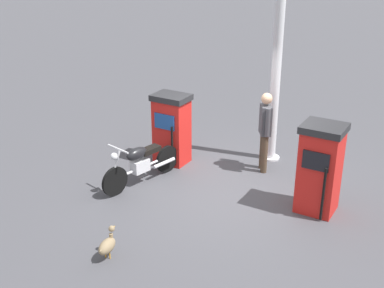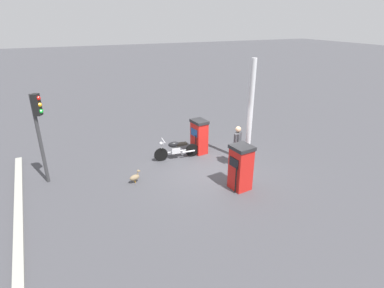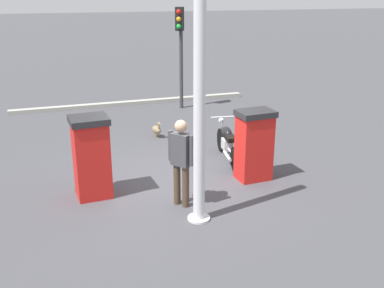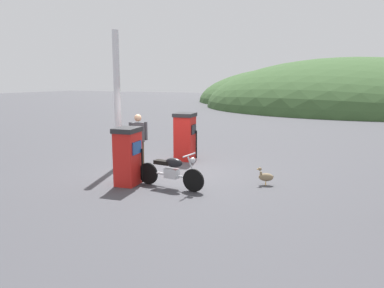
{
  "view_description": "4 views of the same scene",
  "coord_description": "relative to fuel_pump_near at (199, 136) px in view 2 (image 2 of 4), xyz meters",
  "views": [
    {
      "loc": [
        7.06,
        4.6,
        4.44
      ],
      "look_at": [
        1.1,
        -0.04,
        1.28
      ],
      "focal_mm": 45.98,
      "sensor_mm": 36.0,
      "label": 1
    },
    {
      "loc": [
        4.99,
        9.42,
        5.53
      ],
      "look_at": [
        0.72,
        -0.19,
        1.13
      ],
      "focal_mm": 28.39,
      "sensor_mm": 36.0,
      "label": 2
    },
    {
      "loc": [
        -8.7,
        1.86,
        3.95
      ],
      "look_at": [
        0.51,
        -0.53,
        0.61
      ],
      "focal_mm": 43.11,
      "sensor_mm": 36.0,
      "label": 3
    },
    {
      "loc": [
        5.26,
        -9.48,
        2.71
      ],
      "look_at": [
        0.8,
        -0.04,
        0.9
      ],
      "focal_mm": 34.92,
      "sensor_mm": 36.0,
      "label": 4
    }
  ],
  "objects": [
    {
      "name": "roadside_traffic_light",
      "position": [
        6.05,
        0.15,
        1.48
      ],
      "size": [
        0.39,
        0.31,
        3.25
      ],
      "color": "#38383A",
      "rests_on": "ground"
    },
    {
      "name": "road_edge_kerb",
      "position": [
        6.98,
        1.66,
        -0.7
      ],
      "size": [
        0.77,
        8.0,
        0.12
      ],
      "color": "#9E9E93",
      "rests_on": "ground"
    },
    {
      "name": "motorcycle_near_pump",
      "position": [
        1.16,
        0.19,
        -0.31
      ],
      "size": [
        1.93,
        0.56,
        0.92
      ],
      "color": "black",
      "rests_on": "ground"
    },
    {
      "name": "fuel_pump_near",
      "position": [
        0.0,
        0.0,
        0.0
      ],
      "size": [
        0.65,
        0.81,
        1.5
      ],
      "color": "red",
      "rests_on": "ground"
    },
    {
      "name": "ground_plane",
      "position": [
        0.27,
        1.66,
        -0.76
      ],
      "size": [
        120.0,
        120.0,
        0.0
      ],
      "primitive_type": "plane",
      "color": "#424247"
    },
    {
      "name": "fuel_pump_far",
      "position": [
        -0.0,
        3.32,
        0.05
      ],
      "size": [
        0.74,
        0.78,
        1.6
      ],
      "color": "red",
      "rests_on": "ground"
    },
    {
      "name": "attendant_person",
      "position": [
        -0.83,
        1.76,
        0.19
      ],
      "size": [
        0.5,
        0.43,
        1.66
      ],
      "color": "#473828",
      "rests_on": "ground"
    },
    {
      "name": "wandering_duck",
      "position": [
        3.25,
        1.47,
        -0.54
      ],
      "size": [
        0.46,
        0.29,
        0.47
      ],
      "color": "#847051",
      "rests_on": "ground"
    },
    {
      "name": "canopy_support_pole",
      "position": [
        -1.45,
        1.59,
        1.25
      ],
      "size": [
        0.4,
        0.4,
        4.17
      ],
      "color": "silver",
      "rests_on": "ground"
    }
  ]
}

